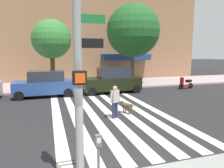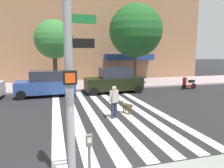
% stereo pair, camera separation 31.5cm
% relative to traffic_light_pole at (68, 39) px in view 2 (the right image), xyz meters
% --- Properties ---
extents(ground_plane, '(160.00, 160.00, 0.00)m').
position_rel_traffic_light_pole_xyz_m(ground_plane, '(1.07, 6.78, -3.52)').
color(ground_plane, '#232326').
extents(sidewalk_far, '(80.00, 6.00, 0.15)m').
position_rel_traffic_light_pole_xyz_m(sidewalk_far, '(1.07, 16.13, -3.45)').
color(sidewalk_far, '#A69095').
rests_on(sidewalk_far, ground_plane).
extents(crosswalk_stripes, '(5.85, 12.10, 0.01)m').
position_rel_traffic_light_pole_xyz_m(crosswalk_stripes, '(2.43, 6.78, -3.52)').
color(crosswalk_stripes, silver).
rests_on(crosswalk_stripes, ground_plane).
extents(traffic_light_pole, '(0.74, 0.46, 5.80)m').
position_rel_traffic_light_pole_xyz_m(traffic_light_pole, '(0.00, 0.00, 0.00)').
color(traffic_light_pole, gray).
rests_on(traffic_light_pole, sidewalk_near).
extents(parking_meter_curbside, '(0.14, 0.11, 1.36)m').
position_rel_traffic_light_pole_xyz_m(parking_meter_curbside, '(0.36, -0.22, -2.49)').
color(parking_meter_curbside, '#515456').
rests_on(parking_meter_curbside, sidewalk_near).
extents(parked_car_behind_first, '(4.35, 2.09, 1.93)m').
position_rel_traffic_light_pole_xyz_m(parked_car_behind_first, '(-0.91, 11.79, -2.58)').
color(parked_car_behind_first, navy).
rests_on(parked_car_behind_first, ground_plane).
extents(parked_car_third_in_line, '(4.65, 2.03, 2.04)m').
position_rel_traffic_light_pole_xyz_m(parked_car_third_in_line, '(4.40, 11.79, -2.55)').
color(parked_car_third_in_line, black).
rests_on(parked_car_third_in_line, ground_plane).
extents(parked_scooter, '(1.63, 0.57, 1.11)m').
position_rel_traffic_light_pole_xyz_m(parked_scooter, '(11.35, 11.50, -3.04)').
color(parked_scooter, black).
rests_on(parked_scooter, ground_plane).
extents(street_tree_nearest, '(3.42, 3.42, 5.99)m').
position_rel_traffic_light_pole_xyz_m(street_tree_nearest, '(-0.19, 14.91, 0.88)').
color(street_tree_nearest, '#4C3823').
rests_on(street_tree_nearest, sidewalk_far).
extents(street_tree_middle, '(5.11, 5.11, 7.76)m').
position_rel_traffic_light_pole_xyz_m(street_tree_middle, '(7.43, 14.74, 1.82)').
color(street_tree_middle, '#4C3823').
rests_on(street_tree_middle, sidewalk_far).
extents(pedestrian_dog_walker, '(0.68, 0.38, 1.64)m').
position_rel_traffic_light_pole_xyz_m(pedestrian_dog_walker, '(2.50, 5.22, -2.59)').
color(pedestrian_dog_walker, '#282D4C').
rests_on(pedestrian_dog_walker, ground_plane).
extents(dog_on_leash, '(0.53, 0.93, 0.65)m').
position_rel_traffic_light_pole_xyz_m(dog_on_leash, '(3.35, 5.81, -3.08)').
color(dog_on_leash, brown).
rests_on(dog_on_leash, ground_plane).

